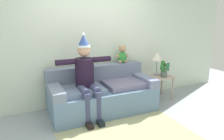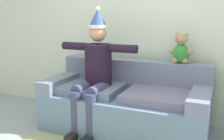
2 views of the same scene
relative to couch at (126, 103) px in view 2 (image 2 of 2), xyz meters
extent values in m
cube|color=silver|center=(0.00, 0.55, 1.01)|extent=(7.00, 0.10, 2.70)
cube|color=slate|center=(0.00, -0.05, -0.11)|extent=(2.02, 0.93, 0.47)
cube|color=slate|center=(0.00, 0.30, 0.32)|extent=(2.02, 0.24, 0.39)
cube|color=slate|center=(-0.90, -0.05, 0.21)|extent=(0.22, 0.93, 0.17)
cube|color=slate|center=(0.90, -0.05, 0.21)|extent=(0.22, 0.93, 0.17)
cube|color=slate|center=(-0.45, -0.10, 0.18)|extent=(0.81, 0.65, 0.10)
cube|color=slate|center=(0.45, -0.10, 0.18)|extent=(0.81, 0.65, 0.10)
cylinder|color=black|center=(-0.35, -0.07, 0.49)|extent=(0.34, 0.34, 0.52)
sphere|color=tan|center=(-0.35, -0.07, 0.89)|extent=(0.22, 0.22, 0.22)
cylinder|color=white|center=(-0.35, -0.07, 0.96)|extent=(0.23, 0.23, 0.04)
cone|color=#314D95|center=(-0.35, -0.07, 1.07)|extent=(0.21, 0.21, 0.20)
sphere|color=white|center=(-0.35, -0.07, 1.17)|extent=(0.06, 0.06, 0.06)
cylinder|color=#3C4064|center=(-0.45, -0.27, 0.23)|extent=(0.14, 0.40, 0.14)
cylinder|color=#3C4064|center=(-0.45, -0.47, -0.06)|extent=(0.13, 0.13, 0.57)
cube|color=black|center=(-0.45, -0.55, -0.30)|extent=(0.10, 0.24, 0.08)
cylinder|color=#3C4064|center=(-0.25, -0.27, 0.23)|extent=(0.14, 0.40, 0.14)
cylinder|color=#3C4064|center=(-0.25, -0.47, -0.06)|extent=(0.13, 0.13, 0.57)
cube|color=black|center=(-0.25, -0.55, -0.30)|extent=(0.10, 0.24, 0.08)
cylinder|color=black|center=(-0.69, -0.07, 0.71)|extent=(0.34, 0.10, 0.10)
cylinder|color=black|center=(-0.01, -0.07, 0.71)|extent=(0.34, 0.10, 0.10)
ellipsoid|color=#318938|center=(0.60, 0.30, 0.64)|extent=(0.20, 0.16, 0.24)
sphere|color=tan|center=(0.60, 0.30, 0.82)|extent=(0.15, 0.15, 0.15)
sphere|color=tan|center=(0.60, 0.24, 0.81)|extent=(0.07, 0.07, 0.07)
sphere|color=tan|center=(0.55, 0.30, 0.87)|extent=(0.05, 0.05, 0.05)
sphere|color=tan|center=(0.65, 0.30, 0.87)|extent=(0.05, 0.05, 0.05)
sphere|color=tan|center=(0.50, 0.30, 0.67)|extent=(0.08, 0.08, 0.08)
sphere|color=tan|center=(0.54, 0.27, 0.55)|extent=(0.08, 0.08, 0.08)
sphere|color=tan|center=(0.71, 0.30, 0.67)|extent=(0.08, 0.08, 0.08)
sphere|color=tan|center=(0.66, 0.27, 0.55)|extent=(0.08, 0.08, 0.08)
camera|label=1|loc=(-1.46, -3.69, 1.45)|focal=34.20mm
camera|label=2|loc=(1.10, -2.93, 1.09)|focal=41.43mm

